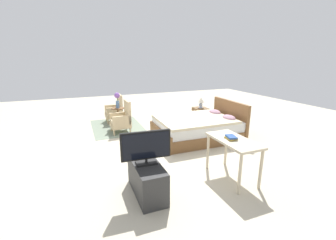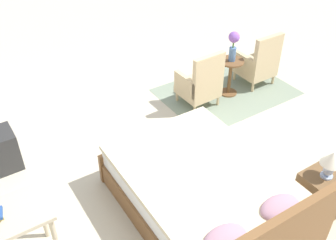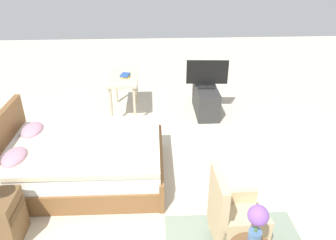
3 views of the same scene
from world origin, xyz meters
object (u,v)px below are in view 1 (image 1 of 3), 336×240
object	(u,v)px
tv_stand	(147,179)
book_stack	(231,137)
vanity_desk	(233,145)
bed	(199,128)
side_table	(118,115)
armchair_by_window_right	(122,119)
table_lamp	(201,101)
armchair_by_window_left	(115,111)
tv_flatscreen	(146,147)
flower_vase	(117,99)
nightstand	(200,116)

from	to	relation	value
tv_stand	book_stack	xyz separation A→B (m)	(0.06, 1.52, 0.51)
vanity_desk	book_stack	xyz separation A→B (m)	(-0.03, -0.03, 0.14)
bed	side_table	world-z (taller)	bed
armchair_by_window_right	tv_stand	xyz separation A→B (m)	(3.23, -0.23, -0.12)
book_stack	table_lamp	bearing A→B (deg)	159.20
armchair_by_window_left	vanity_desk	distance (m)	4.72
armchair_by_window_right	tv_flatscreen	world-z (taller)	tv_flatscreen
side_table	book_stack	bearing A→B (deg)	18.53
armchair_by_window_right	table_lamp	xyz separation A→B (m)	(0.21, 2.46, 0.40)
bed	vanity_desk	bearing A→B (deg)	-13.03
bed	armchair_by_window_right	size ratio (longest dim) A/B	2.36
armchair_by_window_left	flower_vase	size ratio (longest dim) A/B	1.93
bed	flower_vase	world-z (taller)	flower_vase
table_lamp	armchair_by_window_right	bearing A→B (deg)	-94.94
armchair_by_window_left	vanity_desk	xyz separation A→B (m)	(4.52, 1.33, 0.25)
bed	side_table	distance (m)	2.61
armchair_by_window_left	book_stack	size ratio (longest dim) A/B	3.88
side_table	table_lamp	distance (m)	2.63
table_lamp	flower_vase	bearing A→B (deg)	-108.14
side_table	flower_vase	world-z (taller)	flower_vase
armchair_by_window_right	tv_stand	distance (m)	3.24
side_table	armchair_by_window_right	bearing A→B (deg)	0.75
book_stack	vanity_desk	bearing A→B (deg)	48.06
bed	side_table	size ratio (longest dim) A/B	3.59
bed	table_lamp	xyz separation A→B (m)	(-1.06, 0.66, 0.49)
nightstand	tv_flatscreen	world-z (taller)	tv_flatscreen
tv_flatscreen	vanity_desk	size ratio (longest dim) A/B	0.74
nightstand	tv_stand	size ratio (longest dim) A/B	0.59
side_table	bed	bearing A→B (deg)	44.07
bed	armchair_by_window_right	bearing A→B (deg)	-125.24
tv_flatscreen	tv_stand	bearing A→B (deg)	176.14
bed	armchair_by_window_right	world-z (taller)	bed
armchair_by_window_left	tv_stand	distance (m)	4.43
tv_flatscreen	table_lamp	bearing A→B (deg)	138.29
bed	nightstand	world-z (taller)	bed
flower_vase	book_stack	world-z (taller)	flower_vase
side_table	tv_stand	world-z (taller)	side_table
tv_stand	armchair_by_window_left	bearing A→B (deg)	177.08
vanity_desk	armchair_by_window_left	bearing A→B (deg)	-163.60
flower_vase	tv_flatscreen	size ratio (longest dim) A/B	0.62
bed	tv_stand	bearing A→B (deg)	-46.07
side_table	tv_flatscreen	xyz separation A→B (m)	(3.83, -0.22, 0.42)
tv_stand	vanity_desk	size ratio (longest dim) A/B	0.92
armchair_by_window_right	table_lamp	bearing A→B (deg)	85.06
nightstand	table_lamp	world-z (taller)	table_lamp
armchair_by_window_left	table_lamp	bearing A→B (deg)	60.25
bed	armchair_by_window_left	size ratio (longest dim) A/B	2.36
armchair_by_window_right	side_table	bearing A→B (deg)	-179.25
book_stack	nightstand	bearing A→B (deg)	159.21
nightstand	tv_flatscreen	distance (m)	4.08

